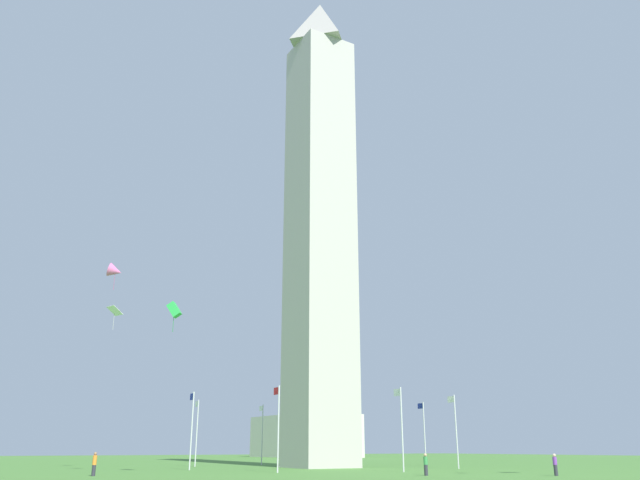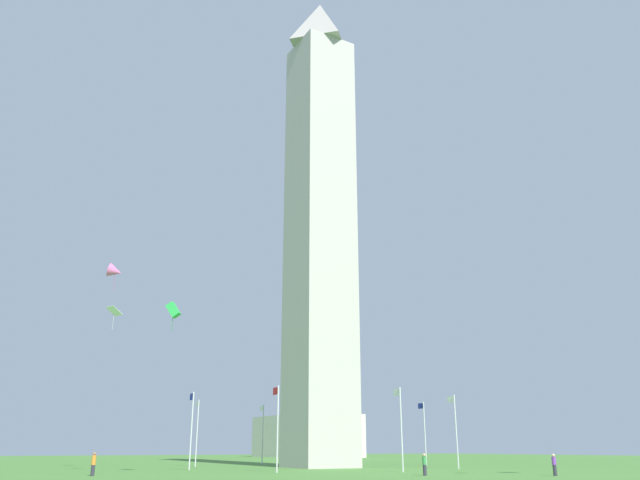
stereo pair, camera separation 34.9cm
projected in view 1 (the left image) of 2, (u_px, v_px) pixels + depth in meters
ground_plane at (320, 468)px, 68.17m from camera, size 260.00×260.00×0.00m
obelisk_monument at (320, 208)px, 77.55m from camera, size 6.61×6.61×60.05m
flagpole_n at (262, 431)px, 81.53m from camera, size 1.12×0.14×7.40m
flagpole_ne at (197, 429)px, 73.00m from camera, size 1.12×0.14×7.40m
flagpole_e at (192, 426)px, 62.42m from camera, size 1.12×0.14×7.40m
flagpole_se at (278, 424)px, 55.98m from camera, size 1.12×0.14×7.40m
flagpole_s at (401, 424)px, 57.47m from camera, size 1.12×0.14×7.40m
flagpole_sw at (456, 427)px, 66.00m from camera, size 1.12×0.14×7.40m
flagpole_w at (424, 430)px, 76.58m from camera, size 1.12×0.14×7.40m
flagpole_nw at (348, 431)px, 83.01m from camera, size 1.12×0.14×7.40m
person_purple_shirt at (555, 465)px, 48.88m from camera, size 0.32×0.32×1.63m
person_green_shirt at (426, 465)px, 49.26m from camera, size 0.32×0.32×1.64m
person_orange_shirt at (94, 464)px, 48.57m from camera, size 0.32×0.32×1.75m
kite_green_box at (174, 310)px, 54.50m from camera, size 1.31×1.44×2.65m
kite_pink_delta at (115, 271)px, 65.20m from camera, size 1.92×2.02×2.86m
kite_white_diamond at (115, 311)px, 57.74m from camera, size 1.53×1.42×2.11m
distant_building at (304, 436)px, 142.75m from camera, size 26.49×14.75×8.96m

